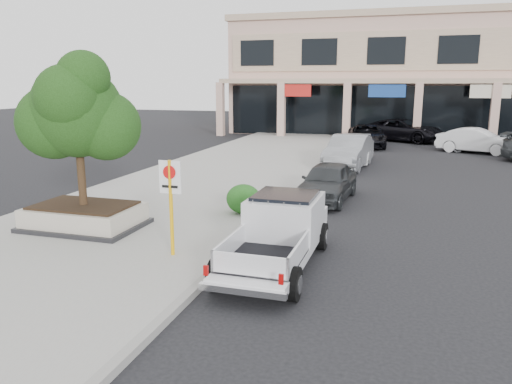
{
  "coord_description": "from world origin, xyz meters",
  "views": [
    {
      "loc": [
        2.4,
        -10.59,
        4.21
      ],
      "look_at": [
        -1.27,
        1.5,
        1.42
      ],
      "focal_mm": 35.0,
      "sensor_mm": 36.0,
      "label": 1
    }
  ],
  "objects_px": {
    "curb_car_b": "(349,151)",
    "lot_car_a": "(480,142)",
    "curb_car_c": "(353,149)",
    "planter": "(85,216)",
    "curb_car_a": "(327,182)",
    "lot_car_b": "(477,141)",
    "planter_tree": "(84,112)",
    "no_parking_sign": "(171,195)",
    "lot_car_d": "(404,130)",
    "pickup_truck": "(276,235)",
    "curb_car_d": "(366,136)"
  },
  "relations": [
    {
      "from": "planter_tree",
      "to": "curb_car_a",
      "type": "height_order",
      "value": "planter_tree"
    },
    {
      "from": "planter_tree",
      "to": "curb_car_c",
      "type": "bearing_deg",
      "value": 69.62
    },
    {
      "from": "pickup_truck",
      "to": "curb_car_b",
      "type": "height_order",
      "value": "curb_car_b"
    },
    {
      "from": "curb_car_c",
      "to": "lot_car_d",
      "type": "relative_size",
      "value": 0.79
    },
    {
      "from": "lot_car_a",
      "to": "lot_car_b",
      "type": "xyz_separation_m",
      "value": [
        -0.2,
        -0.13,
        0.07
      ]
    },
    {
      "from": "planter",
      "to": "planter_tree",
      "type": "height_order",
      "value": "planter_tree"
    },
    {
      "from": "no_parking_sign",
      "to": "pickup_truck",
      "type": "distance_m",
      "value": 2.63
    },
    {
      "from": "curb_car_b",
      "to": "lot_car_a",
      "type": "relative_size",
      "value": 1.23
    },
    {
      "from": "planter_tree",
      "to": "lot_car_a",
      "type": "bearing_deg",
      "value": 58.68
    },
    {
      "from": "lot_car_b",
      "to": "curb_car_c",
      "type": "bearing_deg",
      "value": 148.05
    },
    {
      "from": "curb_car_b",
      "to": "pickup_truck",
      "type": "bearing_deg",
      "value": -84.76
    },
    {
      "from": "curb_car_c",
      "to": "lot_car_a",
      "type": "relative_size",
      "value": 1.14
    },
    {
      "from": "lot_car_d",
      "to": "planter",
      "type": "bearing_deg",
      "value": -173.18
    },
    {
      "from": "planter",
      "to": "no_parking_sign",
      "type": "bearing_deg",
      "value": -21.92
    },
    {
      "from": "planter",
      "to": "lot_car_a",
      "type": "xyz_separation_m",
      "value": [
        12.89,
        21.12,
        0.21
      ]
    },
    {
      "from": "no_parking_sign",
      "to": "pickup_truck",
      "type": "height_order",
      "value": "no_parking_sign"
    },
    {
      "from": "planter",
      "to": "curb_car_b",
      "type": "xyz_separation_m",
      "value": [
        5.9,
        13.4,
        0.34
      ]
    },
    {
      "from": "lot_car_b",
      "to": "no_parking_sign",
      "type": "bearing_deg",
      "value": 177.51
    },
    {
      "from": "curb_car_d",
      "to": "curb_car_c",
      "type": "bearing_deg",
      "value": -97.74
    },
    {
      "from": "pickup_truck",
      "to": "curb_car_a",
      "type": "bearing_deg",
      "value": 89.57
    },
    {
      "from": "no_parking_sign",
      "to": "lot_car_a",
      "type": "relative_size",
      "value": 0.57
    },
    {
      "from": "planter_tree",
      "to": "curb_car_b",
      "type": "relative_size",
      "value": 0.81
    },
    {
      "from": "curb_car_c",
      "to": "lot_car_b",
      "type": "height_order",
      "value": "lot_car_b"
    },
    {
      "from": "lot_car_b",
      "to": "curb_car_b",
      "type": "bearing_deg",
      "value": 158.14
    },
    {
      "from": "planter_tree",
      "to": "no_parking_sign",
      "type": "height_order",
      "value": "planter_tree"
    },
    {
      "from": "pickup_truck",
      "to": "lot_car_d",
      "type": "relative_size",
      "value": 0.86
    },
    {
      "from": "curb_car_c",
      "to": "pickup_truck",
      "type": "bearing_deg",
      "value": -91.49
    },
    {
      "from": "curb_car_d",
      "to": "lot_car_a",
      "type": "height_order",
      "value": "curb_car_d"
    },
    {
      "from": "curb_car_d",
      "to": "lot_car_b",
      "type": "bearing_deg",
      "value": -16.42
    },
    {
      "from": "curb_car_d",
      "to": "lot_car_a",
      "type": "distance_m",
      "value": 6.92
    },
    {
      "from": "no_parking_sign",
      "to": "curb_car_b",
      "type": "bearing_deg",
      "value": 80.55
    },
    {
      "from": "planter_tree",
      "to": "lot_car_a",
      "type": "distance_m",
      "value": 24.69
    },
    {
      "from": "planter",
      "to": "no_parking_sign",
      "type": "relative_size",
      "value": 1.39
    },
    {
      "from": "no_parking_sign",
      "to": "curb_car_b",
      "type": "xyz_separation_m",
      "value": [
        2.46,
        14.79,
        -0.82
      ]
    },
    {
      "from": "curb_car_a",
      "to": "curb_car_b",
      "type": "height_order",
      "value": "curb_car_b"
    },
    {
      "from": "pickup_truck",
      "to": "lot_car_b",
      "type": "height_order",
      "value": "pickup_truck"
    },
    {
      "from": "lot_car_d",
      "to": "curb_car_d",
      "type": "bearing_deg",
      "value": 173.85
    },
    {
      "from": "planter_tree",
      "to": "lot_car_b",
      "type": "height_order",
      "value": "planter_tree"
    },
    {
      "from": "curb_car_a",
      "to": "lot_car_b",
      "type": "distance_m",
      "value": 16.47
    },
    {
      "from": "planter",
      "to": "curb_car_d",
      "type": "height_order",
      "value": "curb_car_d"
    },
    {
      "from": "planter",
      "to": "planter_tree",
      "type": "distance_m",
      "value": 2.95
    },
    {
      "from": "planter_tree",
      "to": "no_parking_sign",
      "type": "bearing_deg",
      "value": -24.95
    },
    {
      "from": "curb_car_b",
      "to": "lot_car_b",
      "type": "bearing_deg",
      "value": 53.34
    },
    {
      "from": "no_parking_sign",
      "to": "curb_car_d",
      "type": "relative_size",
      "value": 0.44
    },
    {
      "from": "planter_tree",
      "to": "no_parking_sign",
      "type": "distance_m",
      "value": 4.06
    },
    {
      "from": "curb_car_c",
      "to": "planter",
      "type": "bearing_deg",
      "value": -112.18
    },
    {
      "from": "curb_car_a",
      "to": "curb_car_d",
      "type": "relative_size",
      "value": 0.78
    },
    {
      "from": "curb_car_a",
      "to": "lot_car_b",
      "type": "height_order",
      "value": "lot_car_b"
    },
    {
      "from": "lot_car_b",
      "to": "curb_car_a",
      "type": "bearing_deg",
      "value": 175.99
    },
    {
      "from": "curb_car_c",
      "to": "curb_car_d",
      "type": "bearing_deg",
      "value": 87.1
    }
  ]
}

